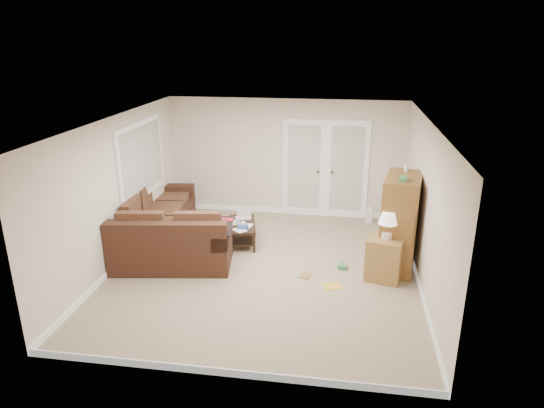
% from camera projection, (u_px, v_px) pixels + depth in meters
% --- Properties ---
extents(floor, '(5.50, 5.50, 0.00)m').
position_uv_depth(floor, '(265.00, 269.00, 8.17)').
color(floor, gray).
rests_on(floor, ground).
extents(ceiling, '(5.00, 5.50, 0.02)m').
position_uv_depth(ceiling, '(264.00, 121.00, 7.34)').
color(ceiling, white).
rests_on(ceiling, wall_back).
extents(wall_left, '(0.02, 5.50, 2.50)m').
position_uv_depth(wall_left, '(117.00, 192.00, 8.11)').
color(wall_left, beige).
rests_on(wall_left, floor).
extents(wall_right, '(0.02, 5.50, 2.50)m').
position_uv_depth(wall_right, '(425.00, 207.00, 7.40)').
color(wall_right, beige).
rests_on(wall_right, floor).
extents(wall_back, '(5.00, 0.02, 2.50)m').
position_uv_depth(wall_back, '(286.00, 158.00, 10.32)').
color(wall_back, beige).
rests_on(wall_back, floor).
extents(wall_front, '(5.00, 0.02, 2.50)m').
position_uv_depth(wall_front, '(222.00, 281.00, 5.19)').
color(wall_front, beige).
rests_on(wall_front, floor).
extents(baseboards, '(5.00, 5.50, 0.10)m').
position_uv_depth(baseboards, '(265.00, 266.00, 8.16)').
color(baseboards, silver).
rests_on(baseboards, floor).
extents(french_doors, '(1.80, 0.05, 2.13)m').
position_uv_depth(french_doors, '(325.00, 170.00, 10.24)').
color(french_doors, silver).
rests_on(french_doors, floor).
extents(window_left, '(0.05, 1.92, 1.42)m').
position_uv_depth(window_left, '(142.00, 160.00, 8.94)').
color(window_left, silver).
rests_on(window_left, wall_left).
extents(sectional_sofa, '(2.42, 3.12, 0.93)m').
position_uv_depth(sectional_sofa, '(164.00, 230.00, 8.86)').
color(sectional_sofa, '#3A2116').
rests_on(sectional_sofa, floor).
extents(coffee_table, '(0.69, 1.06, 0.66)m').
position_uv_depth(coffee_table, '(242.00, 232.00, 9.14)').
color(coffee_table, black).
rests_on(coffee_table, floor).
extents(tv_armoire, '(0.73, 1.09, 1.72)m').
position_uv_depth(tv_armoire, '(400.00, 222.00, 8.00)').
color(tv_armoire, brown).
rests_on(tv_armoire, floor).
extents(side_cabinet, '(0.66, 0.66, 1.14)m').
position_uv_depth(side_cabinet, '(385.00, 255.00, 7.75)').
color(side_cabinet, olive).
rests_on(side_cabinet, floor).
extents(space_heater, '(0.16, 0.14, 0.34)m').
position_uv_depth(space_heater, '(370.00, 215.00, 10.14)').
color(space_heater, silver).
rests_on(space_heater, floor).
extents(floor_magazine, '(0.36, 0.32, 0.01)m').
position_uv_depth(floor_magazine, '(332.00, 286.00, 7.61)').
color(floor_magazine, gold).
rests_on(floor_magazine, floor).
extents(floor_greenbox, '(0.15, 0.19, 0.07)m').
position_uv_depth(floor_greenbox, '(342.00, 266.00, 8.20)').
color(floor_greenbox, '#3A804E').
rests_on(floor_greenbox, floor).
extents(floor_book, '(0.21, 0.25, 0.02)m').
position_uv_depth(floor_book, '(301.00, 275.00, 7.97)').
color(floor_book, brown).
rests_on(floor_book, floor).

